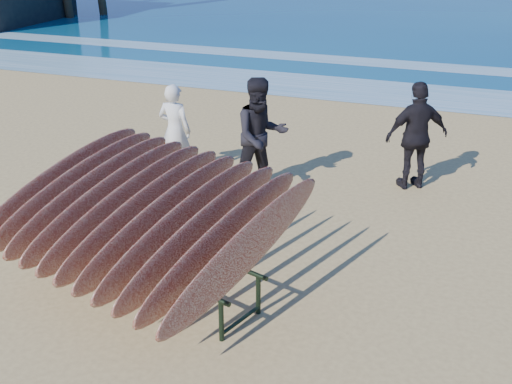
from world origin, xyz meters
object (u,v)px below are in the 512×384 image
person_white (175,130)px  person_dark_a (261,136)px  person_dark_b (417,136)px  surfboard_rack (143,213)px

person_white → person_dark_a: size_ratio=0.85×
person_white → person_dark_b: size_ratio=0.90×
surfboard_rack → person_dark_a: person_dark_a is taller
person_dark_b → person_white: bearing=-19.3°
person_dark_a → person_dark_b: person_dark_a is taller
surfboard_rack → person_dark_a: 3.26m
surfboard_rack → person_dark_a: bearing=101.8°
person_dark_a → person_white: bearing=134.2°
person_dark_a → person_dark_b: 2.56m
person_dark_a → surfboard_rack: bearing=-135.8°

